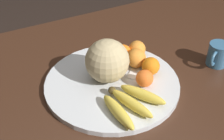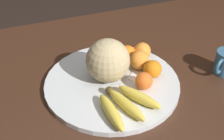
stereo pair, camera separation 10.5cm
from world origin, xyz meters
The scene contains 10 objects.
kitchen_table centered at (0.00, 0.00, 0.67)m, with size 1.61×1.06×0.75m.
fruit_bowl centered at (0.07, 0.01, 0.76)m, with size 0.47×0.47×0.02m.
melon centered at (0.08, -0.01, 0.84)m, with size 0.15×0.15×0.15m.
banana_bunch centered at (0.08, 0.15, 0.79)m, with size 0.19×0.20×0.04m.
orange_front_left centered at (-0.02, 0.08, 0.80)m, with size 0.06×0.06×0.06m.
orange_front_right centered at (-0.05, -0.03, 0.81)m, with size 0.07×0.07×0.07m.
orange_mid_center centered at (-0.07, 0.03, 0.80)m, with size 0.06×0.06×0.06m.
orange_back_left centered at (-0.03, -0.09, 0.80)m, with size 0.06×0.06×0.06m.
orange_back_right centered at (-0.09, -0.08, 0.80)m, with size 0.07×0.07×0.07m.
produce_tag centered at (-0.02, 0.01, 0.77)m, with size 0.08×0.07×0.00m.
Camera 2 is at (0.36, 0.80, 1.45)m, focal length 50.00 mm.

